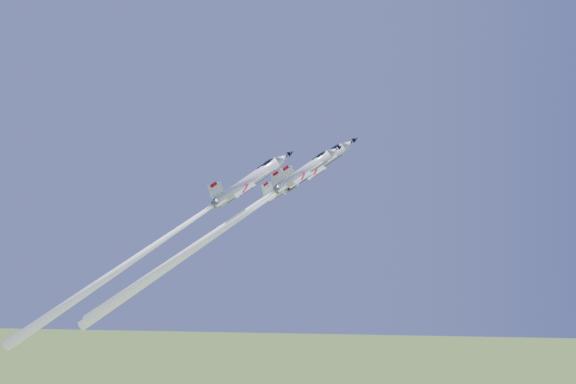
# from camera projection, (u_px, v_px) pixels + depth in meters

# --- Properties ---
(jet_lead) EXTENTS (47.25, 17.34, 43.74)m
(jet_lead) POSITION_uv_depth(u_px,v_px,m) (228.00, 226.00, 125.14)
(jet_lead) COLOR white
(jet_left) EXTENTS (34.52, 12.92, 31.34)m
(jet_left) POSITION_uv_depth(u_px,v_px,m) (235.00, 220.00, 128.23)
(jet_left) COLOR white
(jet_right) EXTENTS (40.79, 14.98, 37.75)m
(jet_right) POSITION_uv_depth(u_px,v_px,m) (222.00, 227.00, 116.49)
(jet_right) COLOR white
(jet_slot) EXTENTS (46.66, 17.24, 42.92)m
(jet_slot) POSITION_uv_depth(u_px,v_px,m) (159.00, 242.00, 119.31)
(jet_slot) COLOR white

